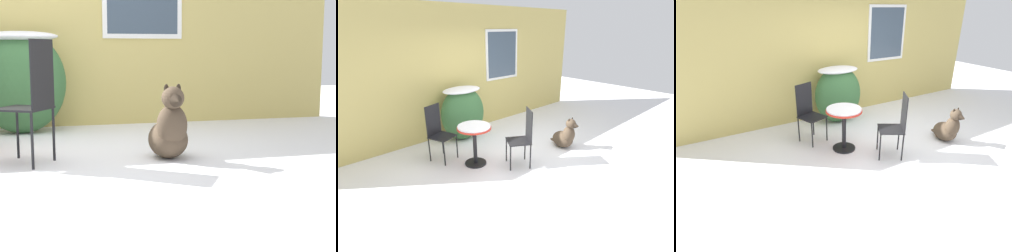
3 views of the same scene
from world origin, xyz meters
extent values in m
plane|color=white|center=(0.00, 0.00, 0.00)|extent=(16.00, 16.00, 0.00)
cube|color=tan|center=(0.00, 2.20, 1.46)|extent=(8.00, 0.06, 2.92)
cube|color=white|center=(1.29, 2.16, 1.76)|extent=(1.07, 0.04, 1.25)
cube|color=#3D4C5B|center=(1.29, 2.14, 1.76)|extent=(0.95, 0.01, 1.13)
ellipsoid|color=#386638|center=(-0.28, 1.73, 0.60)|extent=(1.05, 0.67, 1.21)
ellipsoid|color=white|center=(-0.28, 1.73, 1.15)|extent=(0.89, 0.57, 0.12)
cylinder|color=black|center=(-0.81, 0.58, 0.01)|extent=(0.41, 0.41, 0.03)
cylinder|color=black|center=(-0.81, 0.58, 0.37)|extent=(0.07, 0.07, 0.69)
cylinder|color=red|center=(-0.81, 0.58, 0.73)|extent=(0.62, 0.62, 0.03)
cylinder|color=white|center=(-0.81, 0.58, 0.76)|extent=(0.60, 0.60, 0.03)
cube|color=black|center=(-1.16, 1.13, 0.49)|extent=(0.51, 0.51, 0.02)
cube|color=black|center=(-1.22, 1.32, 0.79)|extent=(0.36, 0.13, 0.59)
cylinder|color=black|center=(-1.27, 0.90, 0.24)|extent=(0.02, 0.02, 0.48)
cylinder|color=black|center=(-0.93, 1.02, 0.24)|extent=(0.02, 0.02, 0.48)
cylinder|color=black|center=(-1.39, 1.25, 0.24)|extent=(0.02, 0.02, 0.48)
cylinder|color=black|center=(-1.04, 1.37, 0.24)|extent=(0.02, 0.02, 0.48)
cube|color=black|center=(-0.25, 0.00, 0.49)|extent=(0.55, 0.55, 0.02)
cube|color=black|center=(-0.08, -0.10, 0.79)|extent=(0.20, 0.33, 0.59)
cylinder|color=black|center=(-0.31, 0.25, 0.24)|extent=(0.02, 0.02, 0.48)
cylinder|color=black|center=(-0.50, -0.06, 0.24)|extent=(0.02, 0.02, 0.48)
cylinder|color=black|center=(0.01, 0.06, 0.24)|extent=(0.02, 0.02, 0.48)
cylinder|color=black|center=(-0.18, -0.25, 0.24)|extent=(0.02, 0.02, 0.48)
ellipsoid|color=#4C3D2D|center=(1.03, -0.08, 0.17)|extent=(0.37, 0.47, 0.35)
ellipsoid|color=#4C3D2D|center=(1.03, -0.22, 0.32)|extent=(0.28, 0.25, 0.38)
sphere|color=#4C3D2D|center=(1.03, -0.26, 0.57)|extent=(0.20, 0.20, 0.20)
cone|color=#2D241B|center=(1.03, -0.40, 0.56)|extent=(0.11, 0.10, 0.11)
ellipsoid|color=#2D241B|center=(0.97, -0.24, 0.65)|extent=(0.05, 0.03, 0.09)
ellipsoid|color=#2D241B|center=(1.09, -0.24, 0.65)|extent=(0.05, 0.03, 0.09)
ellipsoid|color=#4C3D2D|center=(1.03, 0.13, 0.08)|extent=(0.07, 0.22, 0.07)
camera|label=1|loc=(-0.19, -4.61, 1.00)|focal=55.00mm
camera|label=2|loc=(-3.37, -3.06, 2.45)|focal=28.00mm
camera|label=3|loc=(-2.89, -2.99, 2.33)|focal=28.00mm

